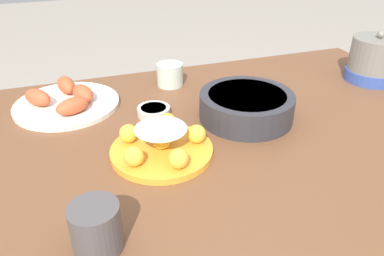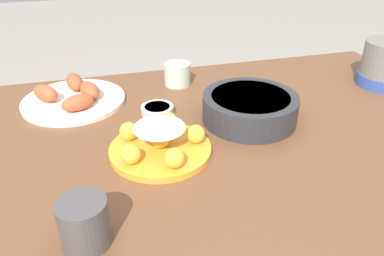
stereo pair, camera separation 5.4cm
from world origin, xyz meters
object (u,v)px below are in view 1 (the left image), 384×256
(serving_bowl, at_px, (246,105))
(warming_pot, at_px, (374,60))
(dining_table, at_px, (218,159))
(sauce_bowl, at_px, (154,111))
(cup_near, at_px, (96,228))
(cup_far, at_px, (170,75))
(cake_plate, at_px, (161,144))
(seafood_platter, at_px, (66,101))

(serving_bowl, bearing_deg, warming_pot, 11.83)
(dining_table, relative_size, serving_bowl, 5.77)
(dining_table, distance_m, sauce_bowl, 0.23)
(cup_near, height_order, cup_far, cup_near)
(cake_plate, bearing_deg, serving_bowl, 19.46)
(serving_bowl, relative_size, seafood_platter, 0.85)
(dining_table, bearing_deg, seafood_platter, 143.01)
(cake_plate, height_order, seafood_platter, cake_plate)
(serving_bowl, relative_size, warming_pot, 1.49)
(sauce_bowl, distance_m, seafood_platter, 0.27)
(seafood_platter, height_order, warming_pot, warming_pot)
(sauce_bowl, distance_m, cup_far, 0.22)
(dining_table, relative_size, sauce_bowl, 16.10)
(sauce_bowl, relative_size, cup_near, 1.04)
(sauce_bowl, height_order, warming_pot, warming_pot)
(dining_table, relative_size, cake_plate, 6.12)
(sauce_bowl, height_order, seafood_platter, seafood_platter)
(serving_bowl, distance_m, seafood_platter, 0.53)
(dining_table, distance_m, warming_pot, 0.67)
(serving_bowl, height_order, warming_pot, warming_pot)
(sauce_bowl, relative_size, seafood_platter, 0.30)
(cake_plate, distance_m, cup_far, 0.41)
(serving_bowl, relative_size, cup_near, 2.90)
(serving_bowl, distance_m, warming_pot, 0.55)
(cup_near, height_order, warming_pot, warming_pot)
(seafood_platter, bearing_deg, dining_table, -36.99)
(dining_table, bearing_deg, sauce_bowl, 134.67)
(seafood_platter, bearing_deg, sauce_bowl, -30.72)
(cake_plate, bearing_deg, cup_far, 70.88)
(cake_plate, distance_m, seafood_platter, 0.39)
(serving_bowl, xyz_separation_m, warming_pot, (0.53, 0.11, 0.03))
(cake_plate, bearing_deg, sauce_bowl, 81.35)
(seafood_platter, distance_m, cup_near, 0.58)
(sauce_bowl, xyz_separation_m, cup_far, (0.11, 0.19, 0.02))
(cake_plate, xyz_separation_m, serving_bowl, (0.27, 0.10, 0.01))
(seafood_platter, height_order, cup_near, cup_near)
(cup_far, bearing_deg, seafood_platter, -171.06)
(seafood_platter, xyz_separation_m, warming_pot, (1.01, -0.13, 0.05))
(dining_table, height_order, sauce_bowl, sauce_bowl)
(warming_pot, bearing_deg, sauce_bowl, -179.44)
(cake_plate, height_order, warming_pot, warming_pot)
(cup_far, relative_size, warming_pot, 0.50)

